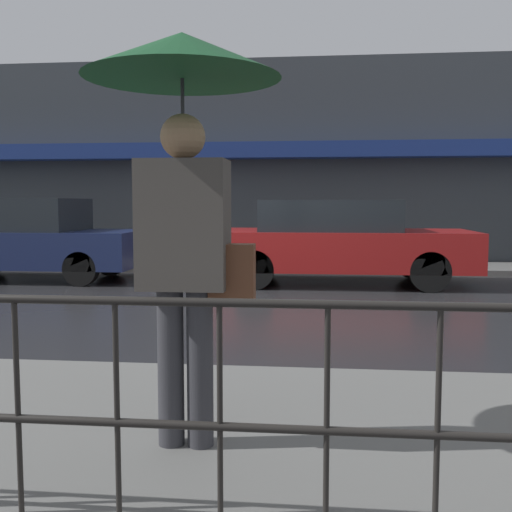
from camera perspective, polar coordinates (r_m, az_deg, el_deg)
name	(u,v)px	position (r m, az deg, el deg)	size (l,w,h in m)	color
ground_plane	(245,304)	(8.50, -1.05, -4.64)	(80.00, 80.00, 0.00)	#262628
sidewalk_near	(144,433)	(3.80, -10.63, -16.26)	(28.00, 2.64, 0.12)	#60605E
sidewalk_far	(271,266)	(12.94, 1.41, -1.00)	(28.00, 1.81, 0.12)	#60605E
lane_marking	(245,304)	(8.50, -1.05, -4.61)	(25.20, 0.12, 0.01)	gold
building_storefront	(274,162)	(13.91, 1.77, 8.94)	(28.00, 0.85, 4.69)	#383D42
railing_foreground	(66,377)	(2.64, -17.64, -10.89)	(12.00, 0.04, 0.94)	black
pedestrian	(184,130)	(3.21, -6.89, 11.81)	(1.03, 1.03, 2.19)	#333338
car_navy	(29,239)	(11.95, -20.79, 1.49)	(4.05, 1.72, 1.51)	#19234C
car_red	(337,241)	(10.67, 7.70, 1.42)	(4.58, 1.90, 1.48)	maroon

